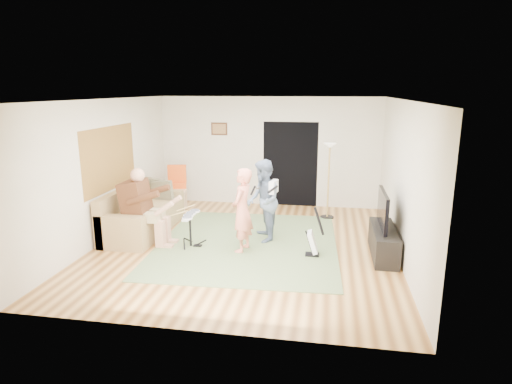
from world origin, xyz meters
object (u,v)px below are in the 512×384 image
at_px(guitarist, 263,201).
at_px(dining_chair, 177,195).
at_px(singer, 242,211).
at_px(tv_cabinet, 383,242).
at_px(television, 383,209).
at_px(guitar_spare, 313,242).
at_px(sofa, 140,217).
at_px(drum_kit, 190,232).
at_px(torchiere_lamp, 329,167).

height_order(guitarist, dining_chair, guitarist).
relative_size(singer, tv_cabinet, 1.09).
bearing_deg(tv_cabinet, television, 180.00).
relative_size(dining_chair, tv_cabinet, 0.78).
distance_m(tv_cabinet, television, 0.60).
height_order(guitar_spare, television, television).
bearing_deg(sofa, singer, -16.97).
xyz_separation_m(guitar_spare, tv_cabinet, (1.22, 0.23, -0.01)).
bearing_deg(guitar_spare, dining_chair, 144.76).
bearing_deg(guitar_spare, drum_kit, 178.11).
height_order(sofa, drum_kit, sofa).
height_order(guitar_spare, tv_cabinet, guitar_spare).
bearing_deg(singer, guitar_spare, 97.95).
bearing_deg(television, guitar_spare, -169.10).
xyz_separation_m(singer, guitar_spare, (1.28, -0.02, -0.51)).
bearing_deg(dining_chair, tv_cabinet, -36.79).
bearing_deg(drum_kit, dining_chair, 115.26).
relative_size(drum_kit, guitarist, 0.42).
bearing_deg(sofa, guitar_spare, -11.46).
relative_size(sofa, dining_chair, 2.09).
relative_size(torchiere_lamp, dining_chair, 1.57).
xyz_separation_m(tv_cabinet, television, (-0.05, 0.00, 0.60)).
bearing_deg(television, drum_kit, -177.49).
bearing_deg(guitar_spare, torchiere_lamp, 84.50).
relative_size(guitarist, torchiere_lamp, 0.93).
relative_size(guitarist, tv_cabinet, 1.13).
xyz_separation_m(drum_kit, singer, (1.00, -0.05, 0.48)).
xyz_separation_m(sofa, tv_cabinet, (4.80, -0.50, -0.06)).
height_order(sofa, television, television).
relative_size(sofa, singer, 1.49).
distance_m(drum_kit, tv_cabinet, 3.50).
relative_size(drum_kit, guitar_spare, 0.73).
distance_m(sofa, singer, 2.45).
height_order(singer, television, singer).
bearing_deg(sofa, guitarist, -1.71).
bearing_deg(dining_chair, torchiere_lamp, -11.73).
distance_m(sofa, tv_cabinet, 4.83).
height_order(torchiere_lamp, dining_chair, torchiere_lamp).
bearing_deg(drum_kit, television, 2.51).
relative_size(torchiere_lamp, television, 1.55).
height_order(sofa, guitar_spare, sofa).
height_order(sofa, guitarist, guitarist).
xyz_separation_m(guitar_spare, torchiere_lamp, (0.23, 2.37, 0.92)).
bearing_deg(guitarist, singer, -40.73).
bearing_deg(dining_chair, sofa, -109.21).
distance_m(drum_kit, singer, 1.11).
bearing_deg(guitar_spare, guitarist, 146.92).
distance_m(sofa, drum_kit, 1.46).
bearing_deg(tv_cabinet, drum_kit, -177.53).
bearing_deg(guitarist, drum_kit, -82.23).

